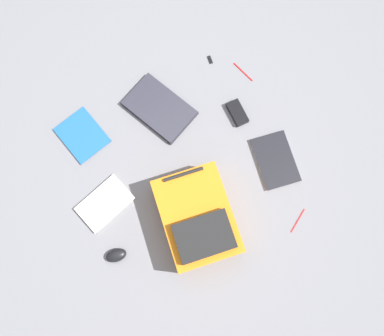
# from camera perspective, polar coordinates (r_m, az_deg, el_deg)

# --- Properties ---
(ground_plane) EXTENTS (3.62, 3.62, 0.00)m
(ground_plane) POSITION_cam_1_polar(r_m,az_deg,el_deg) (2.13, -0.46, 0.67)
(ground_plane) COLOR slate
(backpack) EXTENTS (0.37, 0.48, 0.21)m
(backpack) POSITION_cam_1_polar(r_m,az_deg,el_deg) (1.99, 0.73, -7.04)
(backpack) COLOR orange
(backpack) RESTS_ON ground_plane
(laptop) EXTENTS (0.35, 0.41, 0.03)m
(laptop) POSITION_cam_1_polar(r_m,az_deg,el_deg) (2.21, -4.51, 8.22)
(laptop) COLOR #24242C
(laptop) RESTS_ON ground_plane
(book_manual) EXTENTS (0.25, 0.29, 0.01)m
(book_manual) POSITION_cam_1_polar(r_m,az_deg,el_deg) (2.23, -14.88, 4.38)
(book_manual) COLOR silver
(book_manual) RESTS_ON ground_plane
(book_comic) EXTENTS (0.22, 0.30, 0.02)m
(book_comic) POSITION_cam_1_polar(r_m,az_deg,el_deg) (2.16, 11.40, 1.04)
(book_comic) COLOR silver
(book_comic) RESTS_ON ground_plane
(book_red) EXTENTS (0.30, 0.24, 0.02)m
(book_red) POSITION_cam_1_polar(r_m,az_deg,el_deg) (2.12, -11.92, -4.82)
(book_red) COLOR silver
(book_red) RESTS_ON ground_plane
(computer_mouse) EXTENTS (0.11, 0.08, 0.04)m
(computer_mouse) POSITION_cam_1_polar(r_m,az_deg,el_deg) (2.08, -10.42, -11.75)
(computer_mouse) COLOR black
(computer_mouse) RESTS_ON ground_plane
(power_brick) EXTENTS (0.07, 0.14, 0.03)m
(power_brick) POSITION_cam_1_polar(r_m,az_deg,el_deg) (2.20, 6.26, 7.56)
(power_brick) COLOR black
(power_brick) RESTS_ON ground_plane
(pen_black) EXTENTS (0.12, 0.08, 0.01)m
(pen_black) POSITION_cam_1_polar(r_m,az_deg,el_deg) (2.14, 14.38, -7.03)
(pen_black) COLOR red
(pen_black) RESTS_ON ground_plane
(pen_blue) EXTENTS (0.05, 0.14, 0.01)m
(pen_blue) POSITION_cam_1_polar(r_m,az_deg,el_deg) (2.31, 7.06, 13.03)
(pen_blue) COLOR red
(pen_blue) RESTS_ON ground_plane
(usb_stick) EXTENTS (0.02, 0.05, 0.01)m
(usb_stick) POSITION_cam_1_polar(r_m,az_deg,el_deg) (2.33, 2.50, 14.71)
(usb_stick) COLOR black
(usb_stick) RESTS_ON ground_plane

